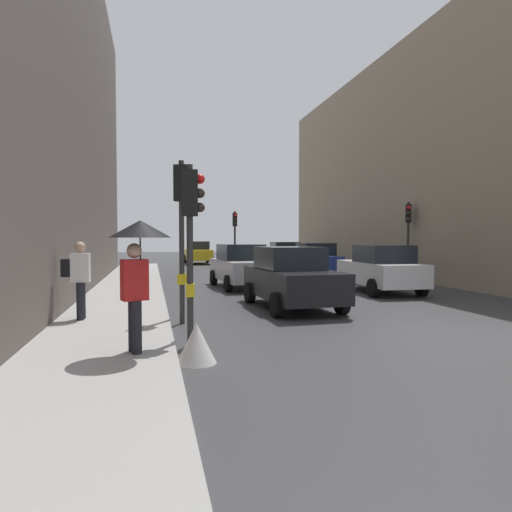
% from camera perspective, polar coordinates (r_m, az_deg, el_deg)
% --- Properties ---
extents(ground_plane, '(120.00, 120.00, 0.00)m').
position_cam_1_polar(ground_plane, '(10.27, 24.07, -9.24)').
color(ground_plane, '#38383A').
extents(sidewalk_kerb, '(2.53, 40.00, 0.16)m').
position_cam_1_polar(sidewalk_kerb, '(14.18, -16.45, -5.67)').
color(sidewalk_kerb, '#A8A5A0').
rests_on(sidewalk_kerb, ground).
extents(building_facade_right, '(12.00, 28.37, 11.53)m').
position_cam_1_polar(building_facade_right, '(28.09, 26.91, 9.68)').
color(building_facade_right, gray).
rests_on(building_facade_right, ground).
extents(traffic_light_near_right, '(0.45, 0.35, 3.81)m').
position_cam_1_polar(traffic_light_near_right, '(10.78, -9.19, 5.49)').
color(traffic_light_near_right, '#2D2D2D').
rests_on(traffic_light_near_right, ground).
extents(traffic_light_mid_street, '(0.35, 0.45, 3.66)m').
position_cam_1_polar(traffic_light_mid_street, '(22.00, 18.52, 3.47)').
color(traffic_light_mid_street, '#2D2D2D').
rests_on(traffic_light_mid_street, ground).
extents(traffic_light_near_left, '(0.44, 0.26, 3.36)m').
position_cam_1_polar(traffic_light_near_left, '(8.47, -8.13, 4.29)').
color(traffic_light_near_left, '#2D2D2D').
rests_on(traffic_light_near_left, ground).
extents(traffic_light_far_median, '(0.25, 0.44, 3.70)m').
position_cam_1_polar(traffic_light_far_median, '(28.59, -2.66, 3.33)').
color(traffic_light_far_median, '#2D2D2D').
rests_on(traffic_light_far_median, ground).
extents(car_green_estate, '(2.20, 4.29, 1.76)m').
position_cam_1_polar(car_green_estate, '(30.55, 3.52, 0.11)').
color(car_green_estate, '#2D6038').
rests_on(car_green_estate, ground).
extents(car_yellow_taxi, '(2.06, 4.22, 1.76)m').
position_cam_1_polar(car_yellow_taxi, '(36.19, -7.25, 0.43)').
color(car_yellow_taxi, yellow).
rests_on(car_yellow_taxi, ground).
extents(car_blue_van, '(2.18, 4.28, 1.76)m').
position_cam_1_polar(car_blue_van, '(24.05, 7.31, -0.48)').
color(car_blue_van, navy).
rests_on(car_blue_van, ground).
extents(car_white_compact, '(2.16, 4.27, 1.76)m').
position_cam_1_polar(car_white_compact, '(17.50, 15.36, -1.55)').
color(car_white_compact, silver).
rests_on(car_white_compact, ground).
extents(car_silver_hatchback, '(2.25, 4.32, 1.76)m').
position_cam_1_polar(car_silver_hatchback, '(18.59, -1.82, -1.25)').
color(car_silver_hatchback, '#BCBCC1').
rests_on(car_silver_hatchback, ground).
extents(car_dark_suv, '(2.16, 4.27, 1.76)m').
position_cam_1_polar(car_dark_suv, '(13.13, 4.45, -2.71)').
color(car_dark_suv, black).
rests_on(car_dark_suv, ground).
extents(pedestrian_with_umbrella, '(1.00, 1.00, 2.14)m').
position_cam_1_polar(pedestrian_with_umbrella, '(7.59, -14.51, 0.89)').
color(pedestrian_with_umbrella, black).
rests_on(pedestrian_with_umbrella, sidewalk_kerb).
extents(pedestrian_with_black_backpack, '(0.61, 0.36, 1.77)m').
position_cam_1_polar(pedestrian_with_black_backpack, '(11.10, -21.33, -2.29)').
color(pedestrian_with_black_backpack, black).
rests_on(pedestrian_with_black_backpack, sidewalk_kerb).
extents(warning_sign_triangle, '(0.64, 0.64, 0.65)m').
position_cam_1_polar(warning_sign_triangle, '(7.50, -7.45, -10.76)').
color(warning_sign_triangle, silver).
rests_on(warning_sign_triangle, ground).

